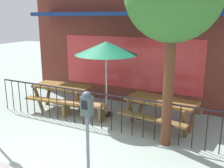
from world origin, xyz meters
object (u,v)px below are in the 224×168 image
picnic_table_right (161,106)px  patio_umbrella (106,49)px  patio_bench (83,107)px  parking_meter_far (87,113)px  picnic_table_left (63,90)px

picnic_table_right → patio_umbrella: (-1.68, 0.16, 1.36)m
patio_bench → patio_umbrella: bearing=50.7°
patio_bench → parking_meter_far: (1.67, -2.41, 0.92)m
patio_umbrella → parking_meter_far: size_ratio=1.31×
picnic_table_right → patio_bench: (-2.13, -0.39, -0.26)m
patio_umbrella → parking_meter_far: 3.28m
parking_meter_far → picnic_table_right: bearing=80.7°
patio_umbrella → patio_bench: 1.77m
picnic_table_right → parking_meter_far: 2.92m
picnic_table_left → parking_meter_far: (2.68, -2.81, 0.66)m
picnic_table_right → picnic_table_left: bearing=179.8°
patio_bench → parking_meter_far: bearing=-55.3°
patio_umbrella → parking_meter_far: patio_umbrella is taller
picnic_table_right → patio_bench: bearing=-169.6°
picnic_table_left → patio_bench: (1.01, -0.40, -0.26)m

